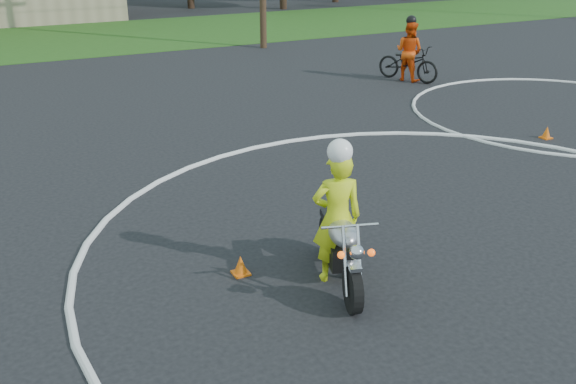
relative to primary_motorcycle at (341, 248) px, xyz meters
name	(u,v)px	position (x,y,z in m)	size (l,w,h in m)	color
grass_strip	(113,36)	(2.31, 24.17, -0.55)	(120.00, 10.00, 0.02)	#1E4714
course_markings	(496,192)	(4.48, 1.52, -0.56)	(19.05, 19.05, 0.12)	silver
primary_motorcycle	(341,248)	(0.00, 0.00, 0.00)	(1.03, 2.14, 1.16)	black
rider_primary_grp	(337,214)	(0.01, 0.14, 0.48)	(0.82, 0.66, 2.16)	#D3E618
rider_second_grp	(409,58)	(8.94, 10.29, 0.19)	(1.58, 2.34, 2.13)	black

